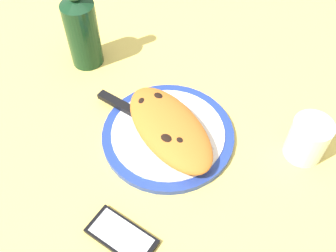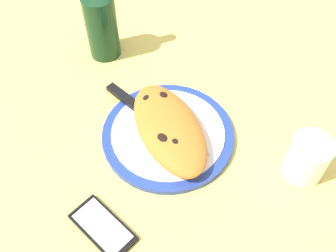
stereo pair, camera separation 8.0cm
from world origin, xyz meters
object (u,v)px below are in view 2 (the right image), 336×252
calzone (169,128)px  knife (133,104)px  plate (168,134)px  fork (188,120)px  smartphone (103,227)px  water_glass (307,160)px  wine_bottle (101,21)px

calzone → knife: (9.54, 5.54, -1.82)cm
plate → fork: bearing=-68.5°
plate → smartphone: size_ratio=2.02×
water_glass → wine_bottle: wine_bottle is taller
plate → smartphone: plate is taller
plate → knife: (8.77, 5.61, 1.37)cm
plate → water_glass: water_glass is taller
plate → calzone: 3.28cm
knife → smartphone: size_ratio=1.47×
calzone → knife: size_ratio=1.31×
smartphone → water_glass: (2.28, -39.99, 3.35)cm
fork → water_glass: 25.04cm
calzone → smartphone: size_ratio=1.93×
fork → smartphone: size_ratio=1.21×
wine_bottle → plate: bearing=-163.6°
water_glass → wine_bottle: (44.05, 32.23, 5.88)cm
fork → calzone: bearing=118.4°
calzone → fork: 6.10cm
fork → smartphone: 28.56cm
calzone → knife: calzone is taller
knife → smartphone: bearing=157.2°
knife → wine_bottle: size_ratio=0.77×
smartphone → wine_bottle: 47.87cm
calzone → water_glass: (-13.90, -23.65, -0.09)cm
plate → calzone: size_ratio=1.05×
plate → wine_bottle: wine_bottle is taller
knife → plate: bearing=-147.4°
water_glass → knife: bearing=51.2°
fork → knife: 12.58cm
plate → fork: size_ratio=1.67×
wine_bottle → smartphone: bearing=170.5°
water_glass → wine_bottle: bearing=36.2°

